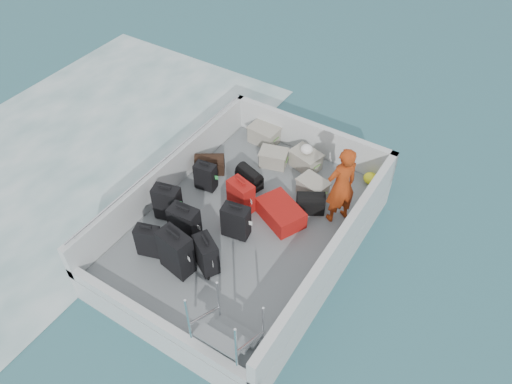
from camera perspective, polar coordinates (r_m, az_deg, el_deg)
ground at (r=9.41m, az=-1.16°, el=-6.18°), size 160.00×160.00×0.00m
wake_foam at (r=11.99m, az=-20.76°, el=3.76°), size 10.00×10.00×0.00m
ferry_hull at (r=9.18m, az=-1.19°, el=-4.99°), size 3.60×5.00×0.60m
deck at (r=8.95m, az=-1.21°, el=-3.70°), size 3.30×4.70×0.02m
deck_fittings at (r=8.36m, az=-0.47°, el=-4.29°), size 3.60×5.00×0.90m
suitcase_0 at (r=8.46m, az=-12.16°, el=-5.52°), size 0.45×0.34×0.62m
suitcase_1 at (r=8.94m, az=-10.07°, el=-1.27°), size 0.52×0.37×0.70m
suitcase_2 at (r=9.44m, az=-5.78°, el=1.74°), size 0.42×0.29×0.57m
suitcase_3 at (r=8.09m, az=-9.12°, el=-6.84°), size 0.59×0.40×0.82m
suitcase_4 at (r=8.52m, az=-8.13°, el=-3.75°), size 0.52×0.33×0.73m
suitcase_5 at (r=8.96m, az=-1.74°, el=-0.54°), size 0.53×0.39×0.65m
suitcase_6 at (r=8.12m, az=-5.70°, el=-7.16°), size 0.54×0.47×0.64m
suitcase_7 at (r=8.54m, az=-2.31°, el=-3.42°), size 0.51×0.35×0.65m
suitcase_8 at (r=8.90m, az=2.85°, el=-2.39°), size 1.00×0.87×0.33m
duffel_0 at (r=9.87m, az=-5.29°, el=3.08°), size 0.64×0.56×0.32m
duffel_1 at (r=9.53m, az=-0.77°, el=1.50°), size 0.58×0.44×0.32m
duffel_2 at (r=9.11m, az=6.24°, el=-1.35°), size 0.58×0.52×0.32m
crate_0 at (r=10.54m, az=0.92°, el=6.49°), size 0.60×0.43×0.35m
crate_1 at (r=9.99m, az=2.02°, el=3.84°), size 0.59×0.49×0.31m
crate_2 at (r=9.97m, az=5.70°, el=3.61°), size 0.64×0.52×0.34m
crate_3 at (r=9.41m, az=6.49°, el=0.43°), size 0.59×0.47×0.31m
yellow_bag at (r=9.87m, az=12.96°, el=1.54°), size 0.28×0.26×0.22m
white_bag at (r=9.80m, az=5.80°, el=4.76°), size 0.24×0.24×0.18m
passenger at (r=8.61m, az=9.73°, el=0.72°), size 0.64×0.69×1.58m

